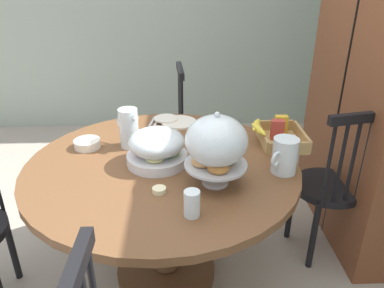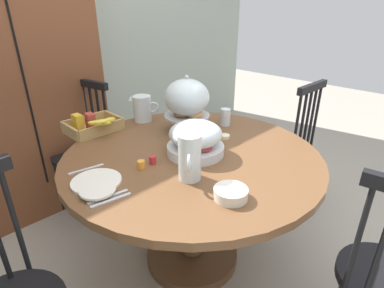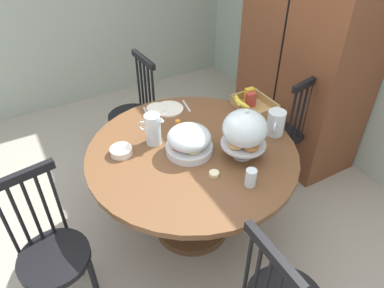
# 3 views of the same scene
# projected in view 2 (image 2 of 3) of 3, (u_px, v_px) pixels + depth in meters

# --- Properties ---
(ground_plane) EXTENTS (10.00, 10.00, 0.00)m
(ground_plane) POSITION_uv_depth(u_px,v_px,m) (225.00, 261.00, 1.91)
(ground_plane) COLOR #A89E8E
(wall_back) EXTENTS (4.80, 0.06, 2.60)m
(wall_back) POSITION_uv_depth(u_px,v_px,m) (61.00, 25.00, 2.54)
(wall_back) COLOR #9EAD9E
(wall_back) RESTS_ON ground_plane
(wooden_armoire) EXTENTS (1.18, 0.60, 1.96)m
(wooden_armoire) POSITION_uv_depth(u_px,v_px,m) (11.00, 80.00, 2.10)
(wooden_armoire) COLOR brown
(wooden_armoire) RESTS_ON ground_plane
(dining_table) EXTENTS (1.36, 1.36, 0.74)m
(dining_table) POSITION_uv_depth(u_px,v_px,m) (192.00, 182.00, 1.70)
(dining_table) COLOR brown
(dining_table) RESTS_ON ground_plane
(windsor_chair_near_window) EXTENTS (0.40, 0.40, 0.97)m
(windsor_chair_near_window) POSITION_uv_depth(u_px,v_px,m) (285.00, 148.00, 2.35)
(windsor_chair_near_window) COLOR black
(windsor_chair_near_window) RESTS_ON ground_plane
(windsor_chair_by_cabinet) EXTENTS (0.41, 0.41, 0.97)m
(windsor_chair_by_cabinet) POSITION_uv_depth(u_px,v_px,m) (83.00, 154.00, 2.25)
(windsor_chair_by_cabinet) COLOR black
(windsor_chair_by_cabinet) RESTS_ON ground_plane
(pastry_stand_with_dome) EXTENTS (0.28, 0.28, 0.34)m
(pastry_stand_with_dome) POSITION_uv_depth(u_px,v_px,m) (187.00, 100.00, 1.83)
(pastry_stand_with_dome) COLOR silver
(pastry_stand_with_dome) RESTS_ON dining_table
(fruit_platter_covered) EXTENTS (0.30, 0.30, 0.18)m
(fruit_platter_covered) POSITION_uv_depth(u_px,v_px,m) (196.00, 139.00, 1.58)
(fruit_platter_covered) COLOR silver
(fruit_platter_covered) RESTS_ON dining_table
(orange_juice_pitcher) EXTENTS (0.16, 0.16, 0.17)m
(orange_juice_pitcher) POSITION_uv_depth(u_px,v_px,m) (142.00, 110.00, 2.04)
(orange_juice_pitcher) COLOR silver
(orange_juice_pitcher) RESTS_ON dining_table
(milk_pitcher) EXTENTS (0.15, 0.14, 0.21)m
(milk_pitcher) POSITION_uv_depth(u_px,v_px,m) (190.00, 159.00, 1.34)
(milk_pitcher) COLOR silver
(milk_pitcher) RESTS_ON dining_table
(cereal_basket) EXTENTS (0.32, 0.30, 0.12)m
(cereal_basket) POSITION_uv_depth(u_px,v_px,m) (93.00, 125.00, 1.87)
(cereal_basket) COLOR tan
(cereal_basket) RESTS_ON dining_table
(china_plate_large) EXTENTS (0.22, 0.22, 0.01)m
(china_plate_large) POSITION_uv_depth(u_px,v_px,m) (96.00, 181.00, 1.35)
(china_plate_large) COLOR white
(china_plate_large) RESTS_ON dining_table
(china_plate_small) EXTENTS (0.15, 0.15, 0.01)m
(china_plate_small) POSITION_uv_depth(u_px,v_px,m) (98.00, 190.00, 1.27)
(china_plate_small) COLOR white
(china_plate_small) RESTS_ON china_plate_large
(cereal_bowl) EXTENTS (0.14, 0.14, 0.04)m
(cereal_bowl) POSITION_uv_depth(u_px,v_px,m) (231.00, 193.00, 1.23)
(cereal_bowl) COLOR white
(cereal_bowl) RESTS_ON dining_table
(drinking_glass) EXTENTS (0.06, 0.06, 0.11)m
(drinking_glass) POSITION_uv_depth(u_px,v_px,m) (225.00, 117.00, 1.97)
(drinking_glass) COLOR silver
(drinking_glass) RESTS_ON dining_table
(butter_dish) EXTENTS (0.06, 0.06, 0.02)m
(butter_dish) POSITION_uv_depth(u_px,v_px,m) (225.00, 137.00, 1.79)
(butter_dish) COLOR beige
(butter_dish) RESTS_ON dining_table
(jam_jar_strawberry) EXTENTS (0.04, 0.04, 0.04)m
(jam_jar_strawberry) POSITION_uv_depth(u_px,v_px,m) (153.00, 160.00, 1.51)
(jam_jar_strawberry) COLOR #B7282D
(jam_jar_strawberry) RESTS_ON dining_table
(jam_jar_apricot) EXTENTS (0.04, 0.04, 0.04)m
(jam_jar_apricot) POSITION_uv_depth(u_px,v_px,m) (141.00, 165.00, 1.46)
(jam_jar_apricot) COLOR orange
(jam_jar_apricot) RESTS_ON dining_table
(table_knife) EXTENTS (0.17, 0.04, 0.01)m
(table_knife) POSITION_uv_depth(u_px,v_px,m) (108.00, 197.00, 1.25)
(table_knife) COLOR silver
(table_knife) RESTS_ON dining_table
(dinner_fork) EXTENTS (0.17, 0.04, 0.01)m
(dinner_fork) POSITION_uv_depth(u_px,v_px,m) (111.00, 200.00, 1.22)
(dinner_fork) COLOR silver
(dinner_fork) RESTS_ON dining_table
(soup_spoon) EXTENTS (0.17, 0.04, 0.01)m
(soup_spoon) POSITION_uv_depth(u_px,v_px,m) (86.00, 169.00, 1.45)
(soup_spoon) COLOR silver
(soup_spoon) RESTS_ON dining_table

